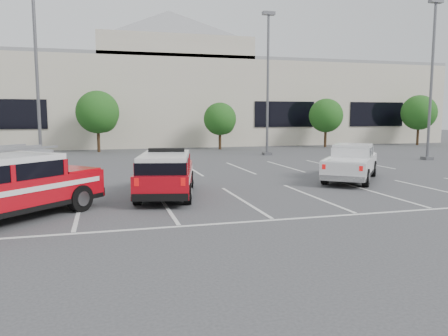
# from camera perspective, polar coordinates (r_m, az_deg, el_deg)

# --- Properties ---
(ground) EXTENTS (120.00, 120.00, 0.00)m
(ground) POSITION_cam_1_polar(r_m,az_deg,el_deg) (15.12, 2.53, -4.34)
(ground) COLOR #3B3B3E
(ground) RESTS_ON ground
(stall_markings) EXTENTS (23.00, 15.00, 0.01)m
(stall_markings) POSITION_cam_1_polar(r_m,az_deg,el_deg) (19.39, -1.56, -1.80)
(stall_markings) COLOR silver
(stall_markings) RESTS_ON ground
(convention_building) EXTENTS (60.00, 16.99, 13.20)m
(convention_building) POSITION_cam_1_polar(r_m,az_deg,el_deg) (46.25, -9.59, 9.07)
(convention_building) COLOR beige
(convention_building) RESTS_ON ground
(tree_mid_left) EXTENTS (3.37, 3.37, 4.85)m
(tree_mid_left) POSITION_cam_1_polar(r_m,az_deg,el_deg) (36.15, -16.03, 6.84)
(tree_mid_left) COLOR #3F2B19
(tree_mid_left) RESTS_ON ground
(tree_mid_right) EXTENTS (2.77, 2.77, 3.99)m
(tree_mid_right) POSITION_cam_1_polar(r_m,az_deg,el_deg) (37.42, -0.42, 6.28)
(tree_mid_right) COLOR #3F2B19
(tree_mid_right) RESTS_ON ground
(tree_right) EXTENTS (3.07, 3.07, 4.42)m
(tree_right) POSITION_cam_1_polar(r_m,az_deg,el_deg) (41.15, 13.25, 6.54)
(tree_right) COLOR #3F2B19
(tree_right) RESTS_ON ground
(tree_far_right) EXTENTS (3.37, 3.37, 4.85)m
(tree_far_right) POSITION_cam_1_polar(r_m,az_deg,el_deg) (46.76, 24.15, 6.48)
(tree_far_right) COLOR #3F2B19
(tree_far_right) RESTS_ON ground
(light_pole_left) EXTENTS (0.90, 0.60, 10.24)m
(light_pole_left) POSITION_cam_1_polar(r_m,az_deg,el_deg) (26.42, -23.25, 11.25)
(light_pole_left) COLOR #59595E
(light_pole_left) RESTS_ON ground
(light_pole_mid) EXTENTS (0.90, 0.60, 10.24)m
(light_pole_mid) POSITION_cam_1_polar(r_m,az_deg,el_deg) (32.33, 5.73, 10.89)
(light_pole_mid) COLOR #59595E
(light_pole_mid) RESTS_ON ground
(light_pole_right) EXTENTS (0.90, 0.60, 10.24)m
(light_pole_right) POSITION_cam_1_polar(r_m,az_deg,el_deg) (31.77, 25.47, 10.33)
(light_pole_right) COLOR #59595E
(light_pole_right) RESTS_ON ground
(fire_chief_suv) EXTENTS (2.81, 5.21, 1.74)m
(fire_chief_suv) POSITION_cam_1_polar(r_m,az_deg,el_deg) (16.00, -7.58, -1.19)
(fire_chief_suv) COLOR #A90812
(fire_chief_suv) RESTS_ON ground
(white_pickup) EXTENTS (4.70, 5.22, 1.61)m
(white_pickup) POSITION_cam_1_polar(r_m,az_deg,el_deg) (20.66, 16.25, 0.25)
(white_pickup) COLOR silver
(white_pickup) RESTS_ON ground
(ladder_suv) EXTENTS (5.17, 5.17, 2.07)m
(ladder_suv) POSITION_cam_1_polar(r_m,az_deg,el_deg) (13.74, -26.59, -2.72)
(ladder_suv) COLOR #A90812
(ladder_suv) RESTS_ON ground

